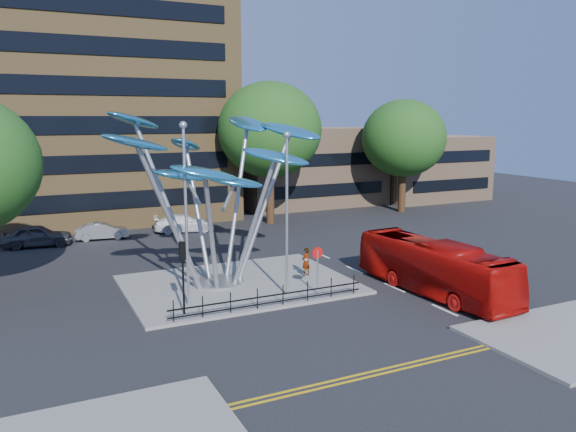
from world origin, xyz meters
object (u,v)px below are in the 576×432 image
street_lamp_right (287,199)px  pedestrian (306,262)px  tree_far (404,138)px  no_entry_sign_island (317,262)px  parked_car_mid (102,231)px  red_bus (434,267)px  tree_right (270,130)px  leaf_sculpture (213,160)px  traffic_light_island (183,262)px  parked_car_right (184,223)px  parked_car_left (37,236)px  street_lamp_left (186,199)px

street_lamp_right → pedestrian: 5.52m
tree_far → no_entry_sign_island: size_ratio=4.41×
parked_car_mid → pedestrian: bearing=-145.0°
red_bus → pedestrian: 7.16m
tree_right → red_bus: bearing=-90.7°
parked_car_mid → leaf_sculpture: bearing=-159.7°
traffic_light_island → pedestrian: size_ratio=2.09×
parked_car_right → tree_right: bearing=-78.4°
tree_far → traffic_light_island: tree_far is taller
leaf_sculpture → parked_car_right: size_ratio=2.66×
tree_right → parked_car_left: (-18.60, -0.94, -7.23)m
tree_right → pedestrian: tree_right is taller
street_lamp_left → traffic_light_island: 2.96m
street_lamp_left → street_lamp_right: (5.00, -0.50, -0.26)m
parked_car_mid → parked_car_left: bearing=101.4°
tree_far → leaf_sculpture: size_ratio=0.85×
no_entry_sign_island → street_lamp_left: bearing=171.4°
tree_right → pedestrian: bearing=-107.0°
no_entry_sign_island → parked_car_mid: no_entry_sign_island is taller
red_bus → leaf_sculpture: bearing=144.5°
red_bus → parked_car_mid: 25.33m
tree_right → street_lamp_right: tree_right is taller
pedestrian → parked_car_mid: (-9.10, 15.86, -0.34)m
pedestrian → parked_car_mid: pedestrian is taller
street_lamp_right → traffic_light_island: street_lamp_right is taller
leaf_sculpture → no_entry_sign_island: size_ratio=5.19×
red_bus → parked_car_left: bearing=128.9°
tree_right → parked_car_right: size_ratio=2.53×
leaf_sculpture → parked_car_left: leaf_sculpture is taller
tree_far → red_bus: bearing=-123.4°
traffic_light_island → parked_car_right: (5.27, 19.16, -1.92)m
tree_far → street_lamp_left: (-26.50, -18.50, -1.75)m
tree_right → street_lamp_right: bearing=-111.5°
leaf_sculpture → street_lamp_left: size_ratio=1.45×
no_entry_sign_island → pedestrian: no_entry_sign_island is taller
parked_car_mid → parked_car_right: size_ratio=0.80×
parked_car_left → street_lamp_right: bearing=-143.5°
no_entry_sign_island → pedestrian: (1.00, 3.18, -0.84)m
tree_right → pedestrian: (-5.00, -16.30, -7.07)m
street_lamp_right → pedestrian: bearing=47.2°
parked_car_left → parked_car_right: (10.88, 0.60, -0.11)m
no_entry_sign_island → tree_far: bearing=44.3°
street_lamp_right → parked_car_right: street_lamp_right is taller
traffic_light_island → pedestrian: 8.77m
leaf_sculpture → parked_car_mid: (-4.03, 14.87, -6.24)m
tree_far → traffic_light_island: size_ratio=3.16×
no_entry_sign_island → parked_car_right: (-1.73, 19.14, -1.12)m
leaf_sculpture → red_bus: 12.90m
street_lamp_left → traffic_light_island: street_lamp_left is taller
leaf_sculpture → tree_right: bearing=56.7°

